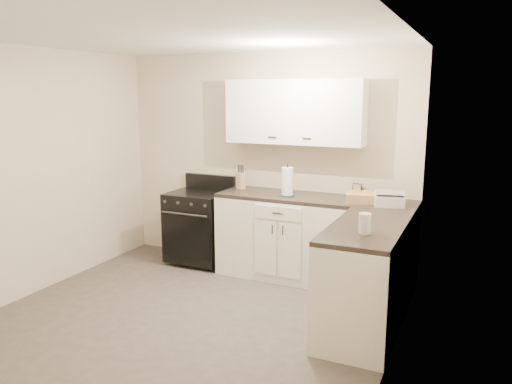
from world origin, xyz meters
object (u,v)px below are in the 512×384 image
at_px(knife_block, 241,181).
at_px(paper_towel, 287,182).
at_px(stove, 199,226).
at_px(wicker_basket, 360,198).
at_px(countertop_grill, 389,200).

bearing_deg(knife_block, paper_towel, 10.17).
distance_m(stove, paper_towel, 1.31).
height_order(knife_block, paper_towel, paper_towel).
xyz_separation_m(wicker_basket, countertop_grill, (0.29, -0.01, 0.00)).
bearing_deg(wicker_basket, paper_towel, 178.11).
height_order(stove, wicker_basket, wicker_basket).
distance_m(paper_towel, wicker_basket, 0.81).
xyz_separation_m(knife_block, paper_towel, (0.65, -0.16, 0.06)).
relative_size(stove, wicker_basket, 2.91).
relative_size(stove, knife_block, 4.36).
bearing_deg(paper_towel, countertop_grill, -1.74).
relative_size(knife_block, countertop_grill, 0.67).
distance_m(stove, knife_block, 0.78).
distance_m(knife_block, wicker_basket, 1.47).
height_order(stove, knife_block, knife_block).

